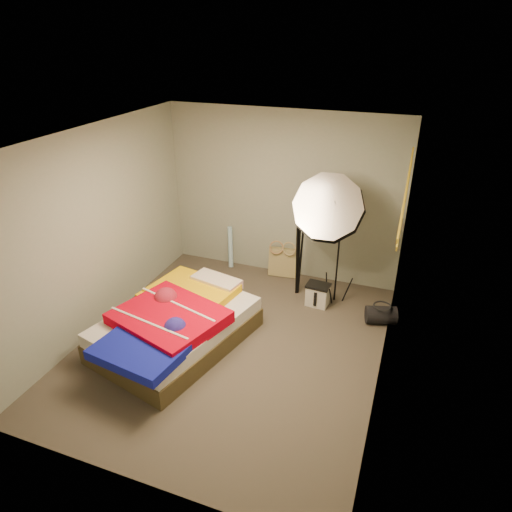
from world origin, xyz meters
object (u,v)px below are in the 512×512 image
at_px(bed, 176,325).
at_px(camera_tripod, 299,251).
at_px(tote_bag, 283,262).
at_px(camera_case, 318,295).
at_px(duffel_bag, 381,315).
at_px(wrapping_roll, 230,247).
at_px(photo_umbrella, 329,209).

distance_m(bed, camera_tripod, 2.00).
xyz_separation_m(tote_bag, camera_case, (0.70, -0.65, -0.07)).
relative_size(duffel_bag, bed, 0.18).
bearing_deg(wrapping_roll, duffel_bag, -17.85).
height_order(bed, camera_tripod, camera_tripod).
xyz_separation_m(tote_bag, bed, (-0.70, -2.10, 0.06)).
distance_m(duffel_bag, photo_umbrella, 1.55).
xyz_separation_m(camera_case, photo_umbrella, (0.04, 0.09, 1.25)).
relative_size(bed, photo_umbrella, 1.13).
distance_m(wrapping_roll, bed, 2.10).
xyz_separation_m(tote_bag, duffel_bag, (1.58, -0.79, -0.10)).
bearing_deg(tote_bag, photo_umbrella, -43.55).
bearing_deg(camera_tripod, photo_umbrella, -17.09).
xyz_separation_m(camera_case, duffel_bag, (0.88, -0.14, -0.03)).
relative_size(photo_umbrella, camera_tripod, 1.65).
xyz_separation_m(camera_case, bed, (-1.41, -1.44, 0.12)).
bearing_deg(bed, duffel_bag, 29.67).
bearing_deg(duffel_bag, photo_umbrella, 148.17).
height_order(wrapping_roll, camera_case, wrapping_roll).
bearing_deg(photo_umbrella, wrapping_roll, 160.78).
bearing_deg(duffel_bag, camera_case, 154.28).
distance_m(photo_umbrella, camera_tripod, 0.83).
height_order(wrapping_roll, camera_tripod, camera_tripod).
bearing_deg(photo_umbrella, duffel_bag, -15.13).
distance_m(camera_case, bed, 2.02).
bearing_deg(tote_bag, wrapping_roll, 173.66).
bearing_deg(bed, camera_case, 45.67).
xyz_separation_m(photo_umbrella, camera_tripod, (-0.40, 0.12, -0.72)).
height_order(tote_bag, duffel_bag, tote_bag).
relative_size(tote_bag, bed, 0.20).
bearing_deg(wrapping_roll, camera_tripod, -19.88).
bearing_deg(camera_case, camera_tripod, 154.05).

